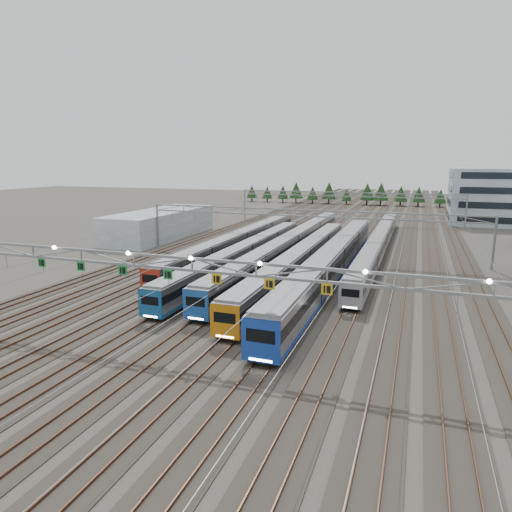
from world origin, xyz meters
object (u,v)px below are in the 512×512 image
(train_e, at_px, (333,261))
(gantry_far, at_px, (347,198))
(train_c, at_px, (291,245))
(train_f, at_px, (379,242))
(train_d, at_px, (301,260))
(gantry_mid, at_px, (306,219))
(west_shed, at_px, (160,224))
(train_a, at_px, (240,242))
(depot_bldg_north, at_px, (497,196))
(train_b, at_px, (244,255))
(gantry_near, at_px, (191,267))

(train_e, height_order, gantry_far, gantry_far)
(train_c, xyz_separation_m, gantry_far, (2.25, 45.87, 4.35))
(train_f, relative_size, gantry_far, 1.22)
(train_d, relative_size, gantry_far, 0.95)
(gantry_mid, relative_size, west_shed, 1.88)
(train_d, xyz_separation_m, gantry_mid, (-2.25, 11.95, 4.33))
(train_d, bearing_deg, gantry_mid, 100.66)
(gantry_mid, distance_m, west_shed, 34.71)
(train_c, xyz_separation_m, train_f, (13.50, 8.57, -0.15))
(train_a, distance_m, train_c, 9.00)
(train_a, relative_size, gantry_mid, 1.00)
(train_e, xyz_separation_m, west_shed, (-39.94, 21.54, 0.45))
(gantry_far, bearing_deg, train_e, -83.25)
(train_a, distance_m, depot_bldg_north, 73.77)
(train_b, distance_m, train_c, 10.68)
(train_a, xyz_separation_m, gantry_mid, (11.25, 1.00, 4.37))
(train_b, distance_m, depot_bldg_north, 78.84)
(train_e, relative_size, train_f, 0.88)
(train_e, height_order, gantry_mid, gantry_mid)
(train_d, relative_size, gantry_near, 0.95)
(train_f, height_order, depot_bldg_north, depot_bldg_north)
(train_d, relative_size, west_shed, 1.78)
(train_b, relative_size, gantry_near, 0.91)
(gantry_mid, bearing_deg, gantry_far, 90.00)
(gantry_mid, height_order, gantry_far, same)
(gantry_far, relative_size, depot_bldg_north, 2.56)
(train_d, height_order, gantry_mid, gantry_mid)
(gantry_near, height_order, depot_bldg_north, depot_bldg_north)
(train_f, height_order, gantry_near, gantry_near)
(train_a, relative_size, gantry_near, 1.00)
(west_shed, bearing_deg, train_c, -18.48)
(train_b, height_order, gantry_far, gantry_far)
(train_d, height_order, gantry_far, gantry_far)
(train_c, xyz_separation_m, train_e, (9.00, -11.20, 0.26))
(train_d, bearing_deg, gantry_far, 92.26)
(train_f, height_order, gantry_far, gantry_far)
(gantry_mid, xyz_separation_m, west_shed, (-33.19, 9.47, -3.64))
(gantry_far, distance_m, depot_bldg_north, 37.24)
(train_f, distance_m, west_shed, 44.49)
(train_e, xyz_separation_m, gantry_near, (-6.80, -28.05, 4.79))
(train_b, bearing_deg, west_shed, 142.86)
(gantry_near, bearing_deg, train_b, 102.78)
(train_b, relative_size, gantry_mid, 0.91)
(train_b, bearing_deg, gantry_near, -77.22)
(west_shed, bearing_deg, train_e, -28.34)
(train_c, bearing_deg, train_a, -179.18)
(train_a, distance_m, gantry_near, 41.01)
(gantry_near, bearing_deg, train_e, 76.38)
(train_b, xyz_separation_m, gantry_near, (6.70, -29.56, 5.14))
(gantry_far, height_order, depot_bldg_north, depot_bldg_north)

